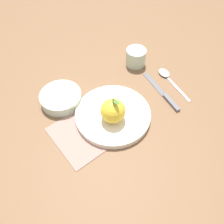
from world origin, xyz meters
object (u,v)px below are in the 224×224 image
object	(u,v)px
linen_napkin	(76,138)
side_bowl	(61,97)
knife	(164,94)
apple	(113,111)
cup	(136,56)
dinner_plate	(112,114)
spoon	(167,76)

from	to	relation	value
linen_napkin	side_bowl	bearing A→B (deg)	155.24
knife	apple	bearing A→B (deg)	-104.42
apple	cup	size ratio (longest dim) A/B	1.23
side_bowl	knife	bearing A→B (deg)	47.25
side_bowl	dinner_plate	bearing A→B (deg)	22.73
side_bowl	knife	xyz separation A→B (m)	(0.23, 0.25, -0.02)
dinner_plate	linen_napkin	world-z (taller)	dinner_plate
cup	dinner_plate	bearing A→B (deg)	-67.16
side_bowl	apple	bearing A→B (deg)	15.96
dinner_plate	knife	size ratio (longest dim) A/B	1.23
cup	knife	distance (m)	0.18
apple	dinner_plate	bearing A→B (deg)	138.88
linen_napkin	knife	bearing A→B (deg)	73.80
side_bowl	cup	distance (m)	0.32
apple	spoon	distance (m)	0.28
cup	linen_napkin	xyz separation A→B (m)	(0.08, -0.37, -0.03)
spoon	cup	bearing A→B (deg)	-171.41
cup	spoon	size ratio (longest dim) A/B	0.43
dinner_plate	apple	size ratio (longest dim) A/B	2.61
apple	linen_napkin	size ratio (longest dim) A/B	0.52
cup	linen_napkin	world-z (taller)	cup
side_bowl	cup	xyz separation A→B (m)	(0.06, 0.31, 0.01)
spoon	linen_napkin	bearing A→B (deg)	-97.46
dinner_plate	apple	world-z (taller)	apple
apple	side_bowl	xyz separation A→B (m)	(-0.18, -0.05, -0.04)
knife	linen_napkin	bearing A→B (deg)	-106.20
side_bowl	linen_napkin	world-z (taller)	side_bowl
side_bowl	cup	world-z (taller)	cup
knife	spoon	xyz separation A→B (m)	(-0.04, 0.08, 0.00)
knife	spoon	world-z (taller)	spoon
apple	linen_napkin	xyz separation A→B (m)	(-0.04, -0.12, -0.05)
side_bowl	spoon	world-z (taller)	side_bowl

